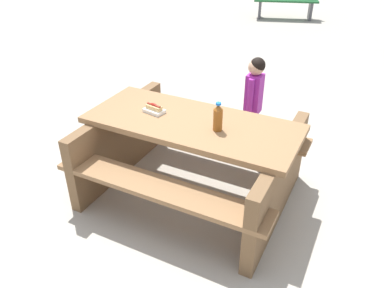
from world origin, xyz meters
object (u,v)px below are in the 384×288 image
at_px(picnic_table, 192,152).
at_px(hotdog_tray, 154,109).
at_px(child_in_coat, 254,94).
at_px(soda_bottle, 218,118).

xyz_separation_m(picnic_table, hotdog_tray, (0.36, 0.03, 0.34)).
bearing_deg(child_in_coat, hotdog_tray, 61.52).
distance_m(hotdog_tray, child_in_coat, 1.11).
xyz_separation_m(picnic_table, soda_bottle, (-0.25, 0.03, 0.42)).
relative_size(hotdog_tray, child_in_coat, 0.18).
bearing_deg(picnic_table, hotdog_tray, 4.84).
distance_m(picnic_table, soda_bottle, 0.49).
bearing_deg(soda_bottle, hotdog_tray, 0.31).
height_order(picnic_table, child_in_coat, child_in_coat).
distance_m(soda_bottle, hotdog_tray, 0.62).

